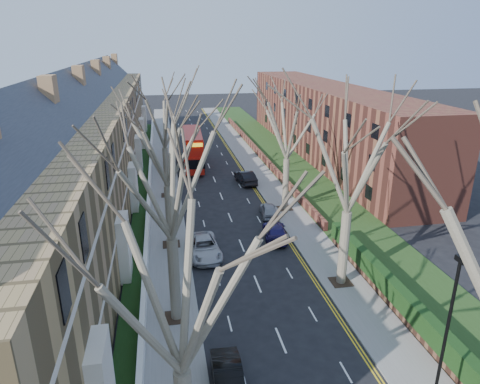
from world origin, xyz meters
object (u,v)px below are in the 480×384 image
double_decker_bus (193,150)px  car_right_near (275,231)px  lamp_post (446,337)px  car_left_mid (228,380)px

double_decker_bus → car_right_near: size_ratio=2.40×
lamp_post → double_decker_bus: bearing=99.4°
lamp_post → car_left_mid: bearing=158.4°
lamp_post → double_decker_bus: (-7.08, 42.78, -2.33)m
car_left_mid → car_right_near: car_left_mid is taller
lamp_post → car_right_near: bearing=95.8°
lamp_post → car_left_mid: (-8.49, 3.36, -3.90)m
double_decker_bus → car_right_near: (5.13, -23.46, -1.57)m
lamp_post → double_decker_bus: lamp_post is taller
car_left_mid → lamp_post: bearing=-20.4°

